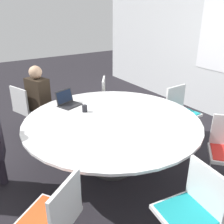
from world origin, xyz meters
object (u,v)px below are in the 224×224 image
object	(u,v)px
chair_2	(54,215)
chair_6	(111,97)
chair_0	(27,106)
person_0	(39,97)
coffee_cup	(85,108)
chair_5	(181,109)
laptop	(68,102)
chair_3	(192,207)

from	to	relation	value
chair_2	chair_6	size ratio (longest dim) A/B	1.00
chair_0	person_0	size ratio (longest dim) A/B	0.71
chair_0	chair_6	xyz separation A→B (m)	(0.39, 1.39, 0.00)
coffee_cup	chair_6	bearing A→B (deg)	130.60
chair_5	chair_6	size ratio (longest dim) A/B	1.00
chair_0	chair_2	size ratio (longest dim) A/B	1.00
chair_2	laptop	world-z (taller)	laptop
chair_6	person_0	bearing A→B (deg)	-64.14
chair_2	person_0	world-z (taller)	person_0
chair_6	coffee_cup	xyz separation A→B (m)	(0.80, -0.93, 0.27)
chair_2	coffee_cup	distance (m)	1.60
chair_2	coffee_cup	bearing A→B (deg)	18.37
chair_2	chair_3	world-z (taller)	same
laptop	coffee_cup	world-z (taller)	laptop
chair_2	person_0	distance (m)	2.36
chair_0	laptop	distance (m)	0.96
chair_6	chair_3	bearing A→B (deg)	16.38
chair_3	chair_2	bearing A→B (deg)	68.98
chair_6	laptop	xyz separation A→B (m)	(0.44, -1.02, 0.27)
chair_0	coffee_cup	bearing A→B (deg)	1.71
chair_0	coffee_cup	size ratio (longest dim) A/B	9.24
person_0	laptop	bearing A→B (deg)	-1.27
chair_5	person_0	bearing A→B (deg)	-36.37
chair_2	chair_3	bearing A→B (deg)	-63.50
chair_5	coffee_cup	size ratio (longest dim) A/B	9.24
chair_2	chair_0	bearing A→B (deg)	43.96
chair_0	laptop	world-z (taller)	laptop
chair_0	chair_3	xyz separation A→B (m)	(3.00, 0.52, 0.00)
chair_6	coffee_cup	bearing A→B (deg)	-14.52
chair_0	coffee_cup	world-z (taller)	chair_0
chair_2	coffee_cup	xyz separation A→B (m)	(-1.27, 0.95, 0.27)
chair_2	laptop	size ratio (longest dim) A/B	2.39
chair_0	chair_6	bearing A→B (deg)	54.64
chair_5	laptop	xyz separation A→B (m)	(-0.62, -1.68, 0.27)
laptop	coffee_cup	bearing A→B (deg)	-94.68
chair_0	chair_6	distance (m)	1.45
chair_5	coffee_cup	world-z (taller)	chair_5
coffee_cup	laptop	bearing A→B (deg)	-165.14
person_0	coffee_cup	size ratio (longest dim) A/B	13.02
chair_3	laptop	world-z (taller)	laptop
laptop	chair_0	bearing A→B (deg)	94.23
chair_2	laptop	bearing A→B (deg)	27.30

